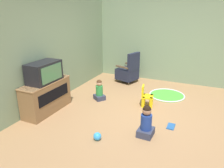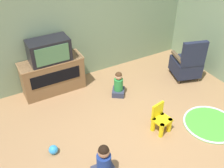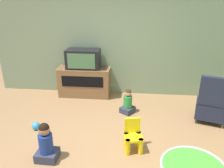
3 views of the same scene
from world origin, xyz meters
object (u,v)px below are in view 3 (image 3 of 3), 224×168
(child_watching_left, at_px, (128,102))
(television, at_px, (83,59))
(yellow_kid_chair, at_px, (133,138))
(child_watching_center, at_px, (46,144))
(toy_ball, at_px, (36,126))
(black_armchair, at_px, (211,104))
(tv_cabinet, at_px, (84,81))

(child_watching_left, bearing_deg, television, 90.18)
(television, bearing_deg, yellow_kid_chair, -58.77)
(child_watching_center, distance_m, toy_ball, 0.93)
(child_watching_left, bearing_deg, black_armchair, -61.26)
(child_watching_left, relative_size, toy_ball, 3.69)
(tv_cabinet, height_order, black_armchair, black_armchair)
(television, bearing_deg, toy_ball, -109.66)
(tv_cabinet, xyz_separation_m, toy_ball, (-0.57, -1.62, -0.30))
(tv_cabinet, bearing_deg, yellow_kid_chair, -58.88)
(yellow_kid_chair, xyz_separation_m, child_watching_left, (-0.12, 1.23, 0.02))
(yellow_kid_chair, relative_size, child_watching_left, 0.96)
(tv_cabinet, height_order, child_watching_left, tv_cabinet)
(television, height_order, child_watching_left, television)
(child_watching_center, bearing_deg, toy_ball, 125.45)
(child_watching_left, bearing_deg, child_watching_center, 179.38)
(black_armchair, bearing_deg, television, -2.57)
(child_watching_left, height_order, child_watching_center, child_watching_center)
(television, height_order, child_watching_center, television)
(tv_cabinet, distance_m, toy_ball, 1.74)
(tv_cabinet, relative_size, black_armchair, 1.29)
(yellow_kid_chair, height_order, child_watching_center, child_watching_center)
(television, xyz_separation_m, child_watching_center, (-0.06, -2.36, -0.68))
(television, bearing_deg, tv_cabinet, 90.00)
(black_armchair, bearing_deg, child_watching_center, 43.68)
(black_armchair, xyz_separation_m, child_watching_center, (-2.78, -1.39, -0.10))
(child_watching_left, bearing_deg, tv_cabinet, 89.87)
(yellow_kid_chair, bearing_deg, black_armchair, 24.26)
(television, relative_size, toy_ball, 5.33)
(tv_cabinet, distance_m, yellow_kid_chair, 2.36)
(toy_ball, bearing_deg, television, 70.34)
(tv_cabinet, relative_size, television, 1.61)
(television, relative_size, black_armchair, 0.80)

